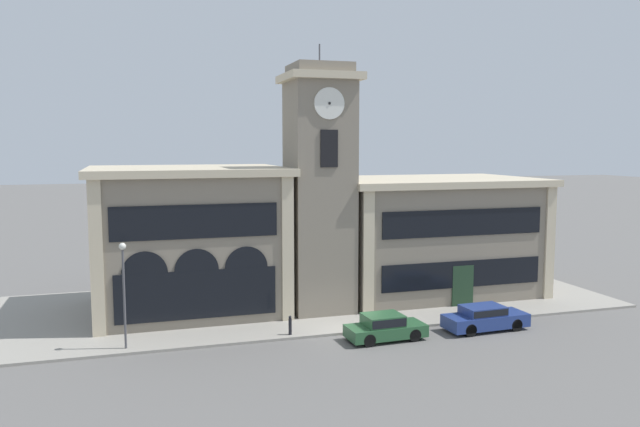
% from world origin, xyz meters
% --- Properties ---
extents(ground_plane, '(300.00, 300.00, 0.00)m').
position_xyz_m(ground_plane, '(0.00, 0.00, 0.00)').
color(ground_plane, '#605E5B').
extents(sidewalk_kerb, '(39.97, 14.66, 0.15)m').
position_xyz_m(sidewalk_kerb, '(0.00, 7.33, 0.07)').
color(sidewalk_kerb, gray).
rests_on(sidewalk_kerb, ground_plane).
extents(clock_tower, '(4.48, 4.48, 16.61)m').
position_xyz_m(clock_tower, '(0.00, 5.18, 7.76)').
color(clock_tower, gray).
rests_on(clock_tower, ground_plane).
extents(town_hall_left_wing, '(11.99, 10.07, 9.14)m').
position_xyz_m(town_hall_left_wing, '(-7.84, 7.94, 4.59)').
color(town_hall_left_wing, gray).
rests_on(town_hall_left_wing, ground_plane).
extents(town_hall_right_wing, '(14.50, 10.07, 8.19)m').
position_xyz_m(town_hall_right_wing, '(9.09, 7.95, 4.12)').
color(town_hall_right_wing, gray).
rests_on(town_hall_right_wing, ground_plane).
extents(parked_car_near, '(4.37, 1.99, 1.43)m').
position_xyz_m(parked_car_near, '(1.64, -1.46, 0.75)').
color(parked_car_near, '#285633').
rests_on(parked_car_near, ground_plane).
extents(parked_car_mid, '(4.94, 1.99, 1.43)m').
position_xyz_m(parked_car_mid, '(7.80, -1.46, 0.75)').
color(parked_car_mid, navy).
rests_on(parked_car_mid, ground_plane).
extents(street_lamp, '(0.36, 0.36, 5.47)m').
position_xyz_m(street_lamp, '(-11.75, 0.75, 3.77)').
color(street_lamp, '#4C4C51').
rests_on(street_lamp, sidewalk_kerb).
extents(bollard, '(0.18, 0.18, 1.06)m').
position_xyz_m(bollard, '(-3.13, 0.51, 0.67)').
color(bollard, black).
rests_on(bollard, sidewalk_kerb).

